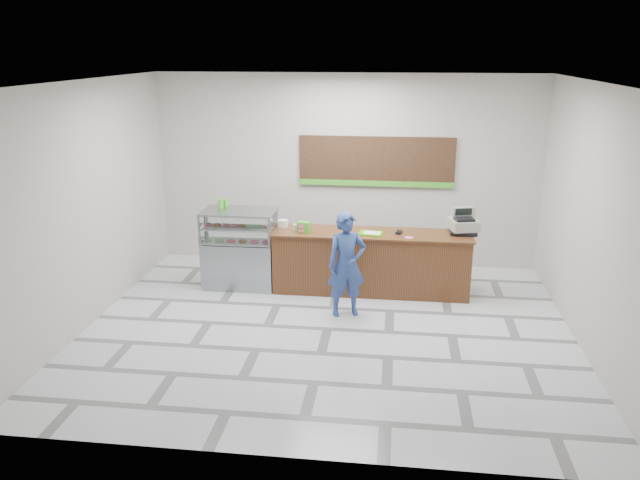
# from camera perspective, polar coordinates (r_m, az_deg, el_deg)

# --- Properties ---
(floor) EXTENTS (7.00, 7.00, 0.00)m
(floor) POSITION_cam_1_polar(r_m,az_deg,el_deg) (9.17, 0.69, -8.14)
(floor) COLOR silver
(floor) RESTS_ON ground
(back_wall) EXTENTS (7.00, 0.00, 7.00)m
(back_wall) POSITION_cam_1_polar(r_m,az_deg,el_deg) (11.48, 2.40, 6.30)
(back_wall) COLOR #BDB7AD
(back_wall) RESTS_ON floor
(ceiling) EXTENTS (7.00, 7.00, 0.00)m
(ceiling) POSITION_cam_1_polar(r_m,az_deg,el_deg) (8.29, 0.78, 14.26)
(ceiling) COLOR silver
(ceiling) RESTS_ON back_wall
(sales_counter) EXTENTS (3.26, 0.76, 1.03)m
(sales_counter) POSITION_cam_1_polar(r_m,az_deg,el_deg) (10.37, 4.68, -2.03)
(sales_counter) COLOR brown
(sales_counter) RESTS_ON floor
(display_case) EXTENTS (1.22, 0.72, 1.33)m
(display_case) POSITION_cam_1_polar(r_m,az_deg,el_deg) (10.63, -7.34, -0.72)
(display_case) COLOR gray
(display_case) RESTS_ON floor
(menu_board) EXTENTS (2.80, 0.06, 0.90)m
(menu_board) POSITION_cam_1_polar(r_m,az_deg,el_deg) (11.37, 5.18, 7.08)
(menu_board) COLOR black
(menu_board) RESTS_ON back_wall
(cash_register) EXTENTS (0.52, 0.54, 0.41)m
(cash_register) POSITION_cam_1_polar(r_m,az_deg,el_deg) (10.38, 12.96, 1.45)
(cash_register) COLOR black
(cash_register) RESTS_ON sales_counter
(card_terminal) EXTENTS (0.12, 0.17, 0.04)m
(card_terminal) POSITION_cam_1_polar(r_m,az_deg,el_deg) (10.20, 7.24, 0.71)
(card_terminal) COLOR black
(card_terminal) RESTS_ON sales_counter
(serving_tray) EXTENTS (0.41, 0.32, 0.02)m
(serving_tray) POSITION_cam_1_polar(r_m,az_deg,el_deg) (10.13, 4.67, 0.62)
(serving_tray) COLOR #44B700
(serving_tray) RESTS_ON sales_counter
(napkin_box) EXTENTS (0.16, 0.16, 0.12)m
(napkin_box) POSITION_cam_1_polar(r_m,az_deg,el_deg) (10.49, -3.42, 1.52)
(napkin_box) COLOR white
(napkin_box) RESTS_ON sales_counter
(straw_cup) EXTENTS (0.07, 0.07, 0.11)m
(straw_cup) POSITION_cam_1_polar(r_m,az_deg,el_deg) (10.28, -2.31, 1.17)
(straw_cup) COLOR silver
(straw_cup) RESTS_ON sales_counter
(promo_box) EXTENTS (0.22, 0.17, 0.18)m
(promo_box) POSITION_cam_1_polar(r_m,az_deg,el_deg) (10.17, -1.49, 1.19)
(promo_box) COLOR green
(promo_box) RESTS_ON sales_counter
(donut_decal) EXTENTS (0.14, 0.14, 0.00)m
(donut_decal) POSITION_cam_1_polar(r_m,az_deg,el_deg) (10.00, 8.13, 0.23)
(donut_decal) COLOR #F25D81
(donut_decal) RESTS_ON sales_counter
(green_cup_left) EXTENTS (0.10, 0.10, 0.15)m
(green_cup_left) POSITION_cam_1_polar(r_m,az_deg,el_deg) (10.64, -9.08, 3.31)
(green_cup_left) COLOR green
(green_cup_left) RESTS_ON display_case
(green_cup_right) EXTENTS (0.08, 0.08, 0.13)m
(green_cup_right) POSITION_cam_1_polar(r_m,az_deg,el_deg) (10.74, -8.60, 3.39)
(green_cup_right) COLOR green
(green_cup_right) RESTS_ON display_case
(customer) EXTENTS (0.68, 0.55, 1.61)m
(customer) POSITION_cam_1_polar(r_m,az_deg,el_deg) (9.37, 2.45, -2.26)
(customer) COLOR navy
(customer) RESTS_ON floor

